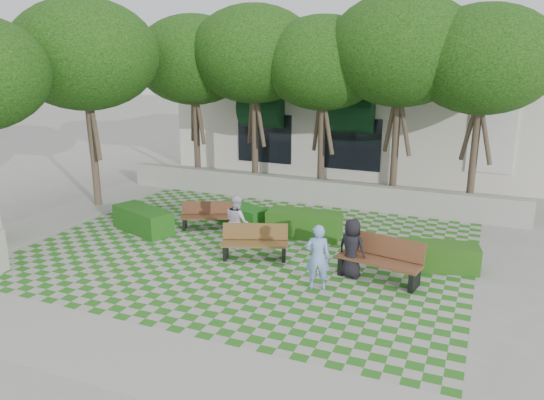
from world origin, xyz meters
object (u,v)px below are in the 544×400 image
at_px(bench_east, 380,260).
at_px(bench_mid, 255,243).
at_px(person_dark, 352,248).
at_px(bench_west, 207,216).
at_px(hedge_west, 143,220).
at_px(hedge_east, 439,256).
at_px(person_blue, 318,257).
at_px(hedge_midleft, 242,215).
at_px(hedge_midright, 304,224).
at_px(person_white, 237,221).

height_order(bench_east, bench_mid, bench_east).
xyz_separation_m(bench_mid, person_dark, (2.70, -0.17, 0.30)).
bearing_deg(person_dark, bench_mid, 12.83).
bearing_deg(bench_west, hedge_west, -172.53).
height_order(bench_east, bench_west, bench_east).
bearing_deg(hedge_east, hedge_west, -176.82).
bearing_deg(bench_east, bench_west, 173.71).
distance_m(hedge_west, person_blue, 6.56).
distance_m(hedge_east, hedge_midleft, 6.38).
relative_size(bench_east, hedge_west, 1.01).
bearing_deg(hedge_midright, hedge_midleft, 173.16).
bearing_deg(person_white, hedge_west, 39.16).
bearing_deg(bench_mid, hedge_west, 150.76).
relative_size(hedge_midleft, person_dark, 1.22).
xyz_separation_m(bench_mid, hedge_midleft, (-1.57, 2.45, -0.13)).
height_order(bench_east, person_white, person_white).
bearing_deg(hedge_west, hedge_midleft, 34.68).
xyz_separation_m(bench_west, hedge_west, (-1.69, -1.04, -0.03)).
relative_size(hedge_west, person_white, 1.38).
height_order(hedge_midright, person_dark, person_dark).
xyz_separation_m(bench_east, bench_west, (-5.84, 1.80, -0.12)).
relative_size(bench_mid, person_dark, 1.25).
bearing_deg(bench_mid, bench_west, 125.01).
bearing_deg(person_dark, hedge_west, 9.35).
height_order(bench_mid, person_white, person_white).
relative_size(bench_east, person_dark, 1.42).
xyz_separation_m(hedge_east, person_dark, (-1.97, -1.34, 0.41)).
relative_size(bench_east, bench_west, 1.28).
height_order(bench_mid, hedge_east, bench_mid).
bearing_deg(hedge_midright, hedge_east, -14.15).
relative_size(hedge_west, person_dark, 1.41).
relative_size(hedge_midright, hedge_midleft, 1.20).
relative_size(person_blue, person_white, 1.04).
distance_m(hedge_midleft, person_white, 2.03).
bearing_deg(person_dark, bench_east, -156.42).
bearing_deg(hedge_midleft, person_blue, -44.29).
distance_m(hedge_east, person_dark, 2.42).
bearing_deg(bench_west, bench_mid, -59.23).
bearing_deg(hedge_west, bench_east, -5.81).
xyz_separation_m(bench_east, bench_mid, (-3.40, 0.08, -0.07)).
distance_m(bench_west, hedge_midright, 3.12).
relative_size(hedge_midleft, hedge_west, 0.86).
bearing_deg(person_dark, hedge_midright, -32.36).
height_order(hedge_midright, hedge_west, hedge_midright).
height_order(hedge_midright, hedge_midleft, hedge_midright).
relative_size(bench_east, hedge_midright, 0.97).
relative_size(hedge_east, person_blue, 1.21).
xyz_separation_m(bench_west, person_dark, (5.15, -1.89, 0.35)).
relative_size(bench_east, person_blue, 1.34).
distance_m(hedge_east, person_blue, 3.48).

